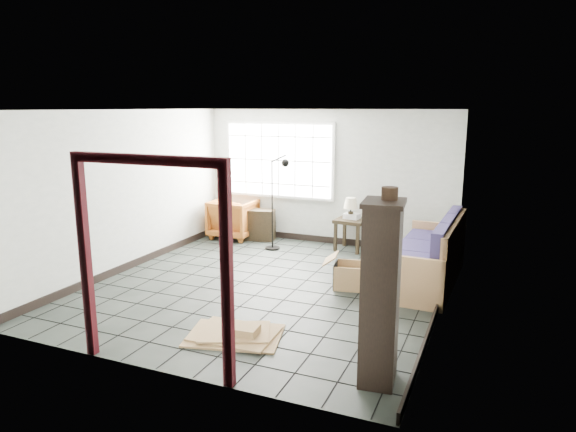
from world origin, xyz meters
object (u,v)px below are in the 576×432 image
at_px(futon_sofa, 431,259).
at_px(armchair, 234,217).
at_px(side_table, 351,224).
at_px(tall_shelf, 381,292).

height_order(futon_sofa, armchair, futon_sofa).
bearing_deg(futon_sofa, side_table, 142.95).
height_order(side_table, tall_shelf, tall_shelf).
xyz_separation_m(armchair, tall_shelf, (4.03, -4.47, 0.48)).
distance_m(futon_sofa, side_table, 2.09).
relative_size(armchair, tall_shelf, 0.49).
xyz_separation_m(futon_sofa, tall_shelf, (-0.07, -3.15, 0.54)).
bearing_deg(side_table, tall_shelf, -70.85).
distance_m(futon_sofa, tall_shelf, 3.20).
height_order(futon_sofa, side_table, futon_sofa).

